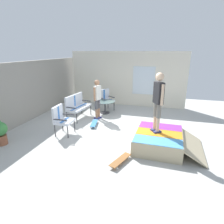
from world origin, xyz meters
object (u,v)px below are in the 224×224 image
(patio_table, at_px, (105,105))
(person_skater, at_px, (158,98))
(person_watching, at_px, (97,96))
(patio_chair_by_wall, at_px, (61,117))
(patio_chair_near_house, at_px, (105,98))
(skate_ramp, at_px, (159,140))
(potted_plant, at_px, (0,131))
(patio_bench, at_px, (77,104))
(skateboard_by_bench, at_px, (94,123))
(skateboard_spare, at_px, (120,160))

(patio_table, height_order, person_skater, person_skater)
(person_watching, distance_m, person_skater, 3.19)
(patio_chair_by_wall, distance_m, person_watching, 2.01)
(patio_chair_near_house, distance_m, person_skater, 4.14)
(patio_chair_by_wall, xyz_separation_m, patio_table, (2.64, -0.73, -0.21))
(skate_ramp, relative_size, person_skater, 1.14)
(patio_chair_by_wall, bearing_deg, potted_plant, 130.79)
(potted_plant, bearing_deg, patio_chair_near_house, -24.83)
(patio_bench, height_order, patio_chair_by_wall, same)
(skateboard_by_bench, bearing_deg, skate_ramp, -113.52)
(skateboard_by_bench, bearing_deg, person_watching, 9.58)
(person_skater, bearing_deg, patio_bench, 64.34)
(patio_chair_by_wall, bearing_deg, patio_chair_near_house, -10.75)
(patio_chair_near_house, bearing_deg, patio_chair_by_wall, 169.25)
(patio_chair_near_house, xyz_separation_m, skateboard_by_bench, (-2.06, -0.19, -0.53))
(patio_bench, bearing_deg, person_watching, -77.07)
(skateboard_by_bench, bearing_deg, patio_bench, 58.79)
(potted_plant, bearing_deg, patio_chair_by_wall, -49.21)
(person_skater, bearing_deg, patio_chair_near_house, 40.08)
(patio_bench, xyz_separation_m, person_watching, (0.20, -0.87, 0.35))
(person_skater, distance_m, potted_plant, 4.89)
(patio_chair_by_wall, bearing_deg, skate_ramp, -90.85)
(patio_bench, distance_m, skateboard_by_bench, 1.30)
(person_watching, xyz_separation_m, person_skater, (-1.84, -2.55, 0.54))
(skate_ramp, xyz_separation_m, skateboard_spare, (-1.17, 0.93, -0.15))
(person_watching, bearing_deg, patio_chair_near_house, 2.59)
(patio_chair_near_house, relative_size, patio_chair_by_wall, 1.00)
(patio_chair_near_house, xyz_separation_m, potted_plant, (-4.34, 2.01, -0.15))
(patio_chair_near_house, relative_size, patio_table, 1.13)
(patio_chair_near_house, bearing_deg, person_skater, -139.92)
(patio_bench, distance_m, person_skater, 3.90)
(patio_bench, xyz_separation_m, skateboard_spare, (-2.89, -2.62, -0.53))
(patio_bench, xyz_separation_m, patio_chair_near_house, (1.45, -0.82, -0.00))
(skate_ramp, relative_size, skateboard_by_bench, 2.44)
(patio_chair_near_house, height_order, skateboard_by_bench, patio_chair_near_house)
(person_watching, bearing_deg, patio_bench, 102.93)
(skateboard_by_bench, bearing_deg, patio_table, 2.12)
(skate_ramp, height_order, patio_bench, patio_bench)
(patio_bench, relative_size, skateboard_by_bench, 1.58)
(skateboard_by_bench, bearing_deg, patio_chair_by_wall, 143.34)
(patio_chair_near_house, distance_m, skateboard_by_bench, 2.14)
(patio_bench, distance_m, patio_chair_by_wall, 1.68)
(person_skater, distance_m, skateboard_spare, 2.05)
(patio_table, bearing_deg, patio_bench, 135.55)
(skate_ramp, xyz_separation_m, person_watching, (1.92, 2.68, 0.73))
(patio_chair_near_house, height_order, person_skater, person_skater)
(potted_plant, bearing_deg, person_watching, -33.74)
(patio_chair_near_house, xyz_separation_m, patio_chair_by_wall, (-3.12, 0.59, 0.00))
(patio_table, relative_size, potted_plant, 0.98)
(patio_chair_by_wall, distance_m, skateboard_by_bench, 1.42)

